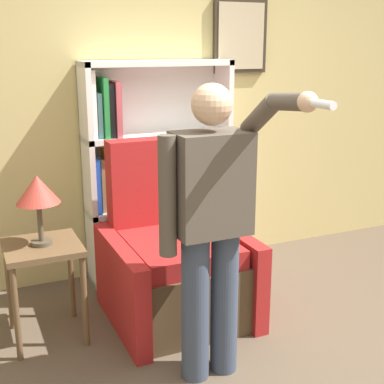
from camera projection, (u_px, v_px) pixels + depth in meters
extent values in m
cube|color=tan|center=(169.00, 93.00, 4.16)|extent=(8.00, 0.06, 2.80)
cube|color=#33281E|center=(240.00, 36.00, 4.23)|extent=(0.46, 0.04, 0.57)
cube|color=tan|center=(241.00, 36.00, 4.21)|extent=(0.40, 0.01, 0.51)
cube|color=white|center=(89.00, 178.00, 3.88)|extent=(0.04, 0.28, 1.66)
cube|color=white|center=(222.00, 165.00, 4.30)|extent=(0.04, 0.28, 1.66)
cube|color=white|center=(153.00, 168.00, 4.21)|extent=(1.12, 0.01, 1.66)
cube|color=white|center=(161.00, 269.00, 4.31)|extent=(1.12, 0.28, 0.04)
cube|color=white|center=(160.00, 206.00, 4.17)|extent=(1.12, 0.28, 0.04)
cube|color=white|center=(158.00, 136.00, 4.02)|extent=(1.12, 0.28, 0.04)
cube|color=white|center=(157.00, 63.00, 3.88)|extent=(1.12, 0.28, 0.04)
cube|color=orange|center=(100.00, 251.00, 4.06)|extent=(0.05, 0.18, 0.42)
cube|color=#1E47B2|center=(107.00, 250.00, 4.08)|extent=(0.04, 0.20, 0.43)
cube|color=#1E47B2|center=(113.00, 254.00, 4.10)|extent=(0.04, 0.17, 0.35)
cube|color=#1E47B2|center=(118.00, 252.00, 4.12)|extent=(0.03, 0.18, 0.36)
cube|color=#5B99A8|center=(124.00, 250.00, 4.13)|extent=(0.05, 0.16, 0.39)
cube|color=#1E47B2|center=(96.00, 184.00, 3.91)|extent=(0.03, 0.20, 0.41)
cube|color=#9E7A47|center=(102.00, 185.00, 3.93)|extent=(0.03, 0.16, 0.40)
cube|color=gold|center=(107.00, 180.00, 3.94)|extent=(0.03, 0.16, 0.46)
cube|color=white|center=(113.00, 180.00, 3.96)|extent=(0.05, 0.17, 0.46)
cube|color=#BC4C56|center=(120.00, 184.00, 3.99)|extent=(0.05, 0.21, 0.38)
cube|color=white|center=(91.00, 104.00, 3.75)|extent=(0.03, 0.21, 0.47)
cube|color=#5B99A8|center=(97.00, 115.00, 3.79)|extent=(0.03, 0.18, 0.32)
cube|color=#238438|center=(103.00, 107.00, 3.79)|extent=(0.03, 0.24, 0.42)
cube|color=black|center=(109.00, 110.00, 3.82)|extent=(0.04, 0.20, 0.38)
cube|color=#BC4C56|center=(115.00, 109.00, 3.83)|extent=(0.04, 0.24, 0.39)
cube|color=#4C3823|center=(177.00, 286.00, 3.54)|extent=(0.67, 0.83, 0.44)
cube|color=#A31E1E|center=(179.00, 249.00, 3.43)|extent=(0.63, 0.71, 0.12)
cube|color=#A31E1E|center=(157.00, 204.00, 3.75)|extent=(0.67, 0.16, 0.93)
cube|color=#A31E1E|center=(121.00, 287.00, 3.37)|extent=(0.10, 0.91, 0.58)
cube|color=#A31E1E|center=(229.00, 267.00, 3.68)|extent=(0.10, 0.91, 0.58)
cylinder|color=#384256|center=(195.00, 308.00, 2.85)|extent=(0.15, 0.15, 0.83)
cylinder|color=#384256|center=(224.00, 302.00, 2.92)|extent=(0.15, 0.15, 0.83)
cube|color=#51473D|center=(211.00, 184.00, 2.70)|extent=(0.39, 0.24, 0.53)
sphere|color=#DBAD89|center=(212.00, 104.00, 2.59)|extent=(0.21, 0.21, 0.21)
cylinder|color=#51473D|center=(167.00, 197.00, 2.62)|extent=(0.09, 0.09, 0.61)
cylinder|color=#51473D|center=(260.00, 116.00, 2.59)|extent=(0.09, 0.28, 0.23)
cylinder|color=#51473D|center=(290.00, 102.00, 2.35)|extent=(0.08, 0.27, 0.10)
sphere|color=#DBAD89|center=(308.00, 102.00, 2.23)|extent=(0.09, 0.09, 0.09)
cylinder|color=white|center=(322.00, 104.00, 2.15)|extent=(0.04, 0.15, 0.04)
cube|color=brown|center=(42.00, 247.00, 3.20)|extent=(0.45, 0.45, 0.04)
cylinder|color=brown|center=(16.00, 314.00, 3.03)|extent=(0.04, 0.04, 0.58)
cylinder|color=brown|center=(85.00, 301.00, 3.19)|extent=(0.04, 0.04, 0.58)
cylinder|color=brown|center=(9.00, 287.00, 3.38)|extent=(0.04, 0.04, 0.58)
cylinder|color=brown|center=(71.00, 276.00, 3.53)|extent=(0.04, 0.04, 0.58)
cylinder|color=#4C4233|center=(42.00, 242.00, 3.19)|extent=(0.13, 0.13, 0.02)
cylinder|color=#4C4233|center=(40.00, 222.00, 3.16)|extent=(0.03, 0.03, 0.23)
cone|color=#B2382D|center=(37.00, 189.00, 3.10)|extent=(0.26, 0.26, 0.17)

